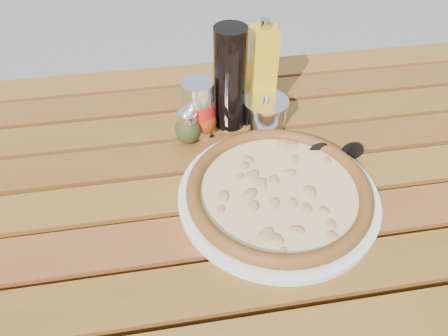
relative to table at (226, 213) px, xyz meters
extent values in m
cube|color=#341A0B|center=(0.64, 0.39, -0.32)|extent=(0.06, 0.06, 0.70)
cube|color=#3A240D|center=(0.00, 0.00, 0.03)|extent=(1.36, 0.86, 0.04)
cube|color=#542E0E|center=(0.00, -0.20, 0.06)|extent=(1.40, 0.09, 0.03)
cube|color=#5C2A10|center=(0.00, -0.10, 0.06)|extent=(1.40, 0.09, 0.03)
cube|color=#58330F|center=(0.00, 0.00, 0.06)|extent=(1.40, 0.09, 0.03)
cube|color=#4E290D|center=(0.00, 0.10, 0.06)|extent=(1.40, 0.09, 0.03)
cube|color=#522F0E|center=(0.00, 0.20, 0.06)|extent=(1.40, 0.09, 0.03)
cube|color=#4E280D|center=(0.00, 0.30, 0.06)|extent=(1.40, 0.09, 0.03)
cube|color=#59310F|center=(0.00, 0.41, 0.06)|extent=(1.40, 0.09, 0.03)
cylinder|color=silver|center=(0.09, -0.04, 0.08)|extent=(0.48, 0.48, 0.01)
cylinder|color=#FFEEB6|center=(0.09, -0.04, 0.09)|extent=(0.37, 0.37, 0.01)
torus|color=black|center=(0.09, -0.04, 0.10)|extent=(0.40, 0.40, 0.03)
ellipsoid|color=#B63514|center=(-0.02, 0.17, 0.11)|extent=(0.07, 0.07, 0.06)
cylinder|color=silver|center=(-0.02, 0.17, 0.14)|extent=(0.05, 0.05, 0.02)
ellipsoid|color=white|center=(-0.02, 0.17, 0.15)|extent=(0.05, 0.05, 0.02)
ellipsoid|color=#38441B|center=(-0.05, 0.14, 0.11)|extent=(0.07, 0.07, 0.06)
cylinder|color=silver|center=(-0.05, 0.14, 0.14)|extent=(0.05, 0.05, 0.02)
ellipsoid|color=white|center=(-0.05, 0.14, 0.15)|extent=(0.05, 0.05, 0.02)
cylinder|color=black|center=(0.04, 0.19, 0.19)|extent=(0.08, 0.08, 0.22)
cylinder|color=silver|center=(-0.03, 0.17, 0.14)|extent=(0.08, 0.08, 0.12)
cylinder|color=red|center=(-0.03, 0.17, 0.13)|extent=(0.09, 0.09, 0.04)
cube|color=gold|center=(0.12, 0.24, 0.17)|extent=(0.06, 0.06, 0.19)
cylinder|color=silver|center=(0.12, 0.24, 0.28)|extent=(0.02, 0.02, 0.02)
cylinder|color=silver|center=(0.12, 0.18, 0.10)|extent=(0.11, 0.11, 0.05)
cylinder|color=white|center=(0.12, 0.18, 0.13)|extent=(0.11, 0.11, 0.01)
sphere|color=white|center=(0.12, 0.18, 0.14)|extent=(0.02, 0.02, 0.01)
cylinder|color=black|center=(0.20, 0.05, 0.09)|extent=(0.04, 0.01, 0.04)
cylinder|color=black|center=(0.26, 0.04, 0.09)|extent=(0.04, 0.01, 0.04)
cube|color=black|center=(0.23, 0.04, 0.10)|extent=(0.02, 0.01, 0.00)
cube|color=black|center=(0.22, 0.06, 0.08)|extent=(0.09, 0.02, 0.00)
cube|color=black|center=(0.24, 0.06, 0.08)|extent=(0.09, 0.02, 0.00)
camera|label=1|loc=(-0.10, -0.55, 0.66)|focal=35.00mm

